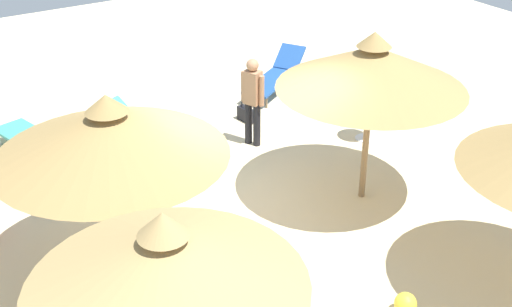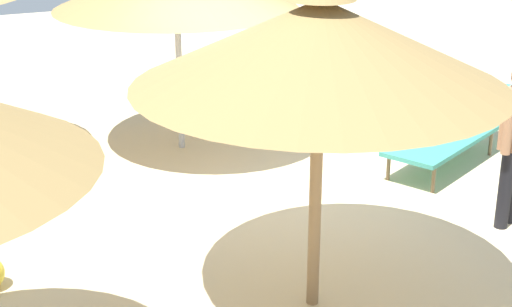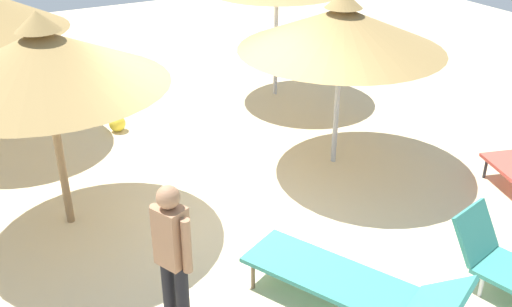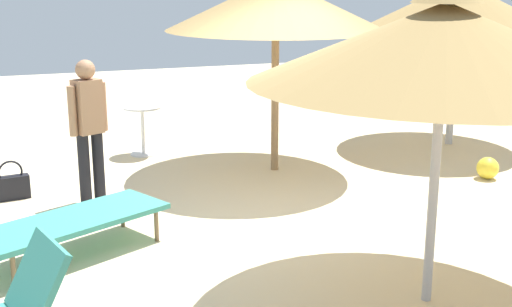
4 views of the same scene
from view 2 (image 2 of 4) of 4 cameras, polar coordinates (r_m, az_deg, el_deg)
ground at (r=8.24m, az=1.76°, el=-3.89°), size 24.00×24.00×0.10m
parasol_umbrella_front at (r=5.66m, az=4.70°, el=8.07°), size 2.78×2.78×2.68m
lounge_chair_center at (r=9.49m, az=14.31°, el=1.69°), size 2.32×1.59×0.75m
lounge_chair_near_left at (r=12.02m, az=3.42°, el=6.32°), size 2.28×1.24×0.85m
lounge_chair_back at (r=11.33m, az=12.53°, el=4.66°), size 2.17×1.11×0.81m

